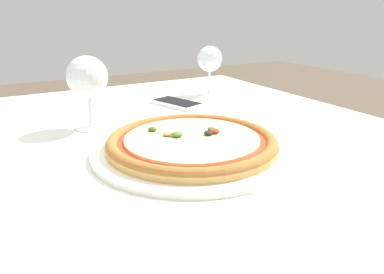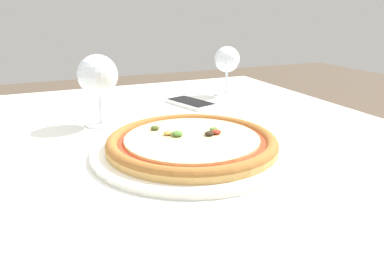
% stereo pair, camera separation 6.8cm
% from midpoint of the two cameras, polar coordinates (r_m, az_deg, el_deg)
% --- Properties ---
extents(dining_table, '(1.20, 1.06, 0.76)m').
position_cam_midpoint_polar(dining_table, '(0.80, -7.45, -6.28)').
color(dining_table, '#997047').
rests_on(dining_table, ground_plane).
extents(pizza_plate, '(0.37, 0.37, 0.04)m').
position_cam_midpoint_polar(pizza_plate, '(0.68, 2.84, -1.11)').
color(pizza_plate, white).
rests_on(pizza_plate, dining_table).
extents(wine_glass_far_left, '(0.08, 0.08, 0.14)m').
position_cam_midpoint_polar(wine_glass_far_left, '(1.14, 7.10, 11.39)').
color(wine_glass_far_left, silver).
rests_on(wine_glass_far_left, dining_table).
extents(wine_glass_far_right, '(0.09, 0.09, 0.16)m').
position_cam_midpoint_polar(wine_glass_far_right, '(0.84, -11.93, 8.99)').
color(wine_glass_far_right, silver).
rests_on(wine_glass_far_right, dining_table).
extents(cell_phone, '(0.11, 0.16, 0.01)m').
position_cam_midpoint_polar(cell_phone, '(1.02, 1.71, 5.18)').
color(cell_phone, white).
rests_on(cell_phone, dining_table).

